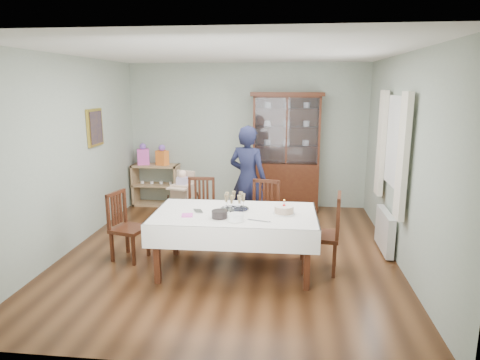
# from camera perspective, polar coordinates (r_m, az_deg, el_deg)

# --- Properties ---
(floor) EXTENTS (5.00, 5.00, 0.00)m
(floor) POSITION_cam_1_polar(r_m,az_deg,el_deg) (6.09, -1.42, -9.62)
(floor) COLOR #593319
(floor) RESTS_ON ground
(room_shell) EXTENTS (5.00, 5.00, 5.00)m
(room_shell) POSITION_cam_1_polar(r_m,az_deg,el_deg) (6.19, -0.83, 7.06)
(room_shell) COLOR #9EAA99
(room_shell) RESTS_ON floor
(dining_table) EXTENTS (2.02, 1.18, 0.76)m
(dining_table) POSITION_cam_1_polar(r_m,az_deg,el_deg) (5.40, -0.68, -8.18)
(dining_table) COLOR #412110
(dining_table) RESTS_ON floor
(china_cabinet) EXTENTS (1.30, 0.48, 2.18)m
(china_cabinet) POSITION_cam_1_polar(r_m,az_deg,el_deg) (7.93, 6.17, 3.96)
(china_cabinet) COLOR #412110
(china_cabinet) RESTS_ON floor
(sideboard) EXTENTS (0.90, 0.38, 0.80)m
(sideboard) POSITION_cam_1_polar(r_m,az_deg,el_deg) (8.47, -11.10, -0.63)
(sideboard) COLOR tan
(sideboard) RESTS_ON floor
(picture_frame) EXTENTS (0.04, 0.48, 0.58)m
(picture_frame) POSITION_cam_1_polar(r_m,az_deg,el_deg) (7.08, -18.78, 6.65)
(picture_frame) COLOR gold
(picture_frame) RESTS_ON room_shell
(window) EXTENTS (0.04, 1.02, 1.22)m
(window) POSITION_cam_1_polar(r_m,az_deg,el_deg) (6.10, 20.11, 4.76)
(window) COLOR white
(window) RESTS_ON room_shell
(curtain_left) EXTENTS (0.07, 0.30, 1.55)m
(curtain_left) POSITION_cam_1_polar(r_m,az_deg,el_deg) (5.51, 20.90, 2.89)
(curtain_left) COLOR silver
(curtain_left) RESTS_ON room_shell
(curtain_right) EXTENTS (0.07, 0.30, 1.55)m
(curtain_right) POSITION_cam_1_polar(r_m,az_deg,el_deg) (6.70, 18.33, 4.66)
(curtain_right) COLOR silver
(curtain_right) RESTS_ON room_shell
(radiator) EXTENTS (0.10, 0.80, 0.55)m
(radiator) POSITION_cam_1_polar(r_m,az_deg,el_deg) (6.36, 18.74, -6.42)
(radiator) COLOR white
(radiator) RESTS_ON floor
(chair_far_left) EXTENTS (0.45, 0.45, 0.94)m
(chair_far_left) POSITION_cam_1_polar(r_m,az_deg,el_deg) (6.46, -5.29, -5.69)
(chair_far_left) COLOR #412110
(chair_far_left) RESTS_ON floor
(chair_far_right) EXTENTS (0.48, 0.48, 0.94)m
(chair_far_right) POSITION_cam_1_polar(r_m,az_deg,el_deg) (6.30, 3.10, -6.16)
(chair_far_right) COLOR #412110
(chair_far_right) RESTS_ON floor
(chair_end_left) EXTENTS (0.50, 0.50, 0.92)m
(chair_end_left) POSITION_cam_1_polar(r_m,az_deg,el_deg) (5.98, -14.60, -7.67)
(chair_end_left) COLOR #412110
(chair_end_left) RESTS_ON floor
(chair_end_right) EXTENTS (0.50, 0.50, 1.00)m
(chair_end_right) POSITION_cam_1_polar(r_m,az_deg,el_deg) (5.53, 10.83, -8.90)
(chair_end_right) COLOR #412110
(chair_end_right) RESTS_ON floor
(woman) EXTENTS (0.72, 0.59, 1.70)m
(woman) POSITION_cam_1_polar(r_m,az_deg,el_deg) (6.70, 1.03, 0.07)
(woman) COLOR black
(woman) RESTS_ON floor
(high_chair) EXTENTS (0.52, 0.52, 0.95)m
(high_chair) POSITION_cam_1_polar(r_m,az_deg,el_deg) (7.11, -7.58, -3.27)
(high_chair) COLOR black
(high_chair) RESTS_ON floor
(champagne_tray) EXTENTS (0.36, 0.36, 0.22)m
(champagne_tray) POSITION_cam_1_polar(r_m,az_deg,el_deg) (5.37, -0.72, -3.36)
(champagne_tray) COLOR silver
(champagne_tray) RESTS_ON dining_table
(birthday_cake) EXTENTS (0.27, 0.27, 0.18)m
(birthday_cake) POSITION_cam_1_polar(r_m,az_deg,el_deg) (5.24, 5.88, -4.00)
(birthday_cake) COLOR white
(birthday_cake) RESTS_ON dining_table
(plate_stack_dark) EXTENTS (0.24, 0.24, 0.09)m
(plate_stack_dark) POSITION_cam_1_polar(r_m,az_deg,el_deg) (5.07, -2.75, -4.58)
(plate_stack_dark) COLOR black
(plate_stack_dark) RESTS_ON dining_table
(plate_stack_white) EXTENTS (0.24, 0.24, 0.08)m
(plate_stack_white) POSITION_cam_1_polar(r_m,az_deg,el_deg) (4.96, -0.57, -5.00)
(plate_stack_white) COLOR white
(plate_stack_white) RESTS_ON dining_table
(napkin_stack) EXTENTS (0.15, 0.15, 0.02)m
(napkin_stack) POSITION_cam_1_polar(r_m,az_deg,el_deg) (5.18, -7.06, -4.68)
(napkin_stack) COLOR #E956C1
(napkin_stack) RESTS_ON dining_table
(cutlery) EXTENTS (0.18, 0.21, 0.01)m
(cutlery) POSITION_cam_1_polar(r_m,az_deg,el_deg) (5.36, -6.01, -4.11)
(cutlery) COLOR silver
(cutlery) RESTS_ON dining_table
(cake_knife) EXTENTS (0.28, 0.10, 0.01)m
(cake_knife) POSITION_cam_1_polar(r_m,az_deg,el_deg) (4.95, 2.55, -5.45)
(cake_knife) COLOR silver
(cake_knife) RESTS_ON dining_table
(gift_bag_pink) EXTENTS (0.26, 0.21, 0.41)m
(gift_bag_pink) POSITION_cam_1_polar(r_m,az_deg,el_deg) (8.42, -12.78, 3.25)
(gift_bag_pink) COLOR #E956C1
(gift_bag_pink) RESTS_ON sideboard
(gift_bag_orange) EXTENTS (0.25, 0.22, 0.39)m
(gift_bag_orange) POSITION_cam_1_polar(r_m,az_deg,el_deg) (8.30, -10.34, 3.18)
(gift_bag_orange) COLOR orange
(gift_bag_orange) RESTS_ON sideboard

